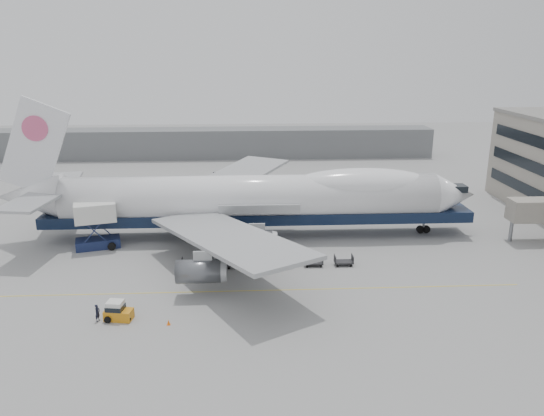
{
  "coord_description": "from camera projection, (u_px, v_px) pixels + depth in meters",
  "views": [
    {
      "loc": [
        -0.85,
        -59.76,
        25.85
      ],
      "look_at": [
        2.58,
        6.0,
        5.96
      ],
      "focal_mm": 35.0,
      "sensor_mm": 36.0,
      "label": 1
    }
  ],
  "objects": [
    {
      "name": "apron_line",
      "position": [
        254.0,
        291.0,
        58.91
      ],
      "size": [
        60.0,
        0.15,
        0.01
      ],
      "primitive_type": "cube",
      "color": "gold",
      "rests_on": "ground"
    },
    {
      "name": "traffic_cone",
      "position": [
        168.0,
        322.0,
        51.58
      ],
      "size": [
        0.36,
        0.36,
        0.53
      ],
      "rotation": [
        0.0,
        0.0,
        -0.06
      ],
      "color": "orange",
      "rests_on": "ground"
    },
    {
      "name": "dolly_2",
      "position": [
        253.0,
        263.0,
        65.12
      ],
      "size": [
        2.3,
        1.35,
        1.3
      ],
      "color": "#2D2D30",
      "rests_on": "ground"
    },
    {
      "name": "catering_truck",
      "position": [
        96.0,
        223.0,
        70.75
      ],
      "size": [
        6.25,
        4.99,
        6.26
      ],
      "rotation": [
        0.0,
        0.0,
        0.27
      ],
      "color": "#18234A",
      "rests_on": "ground"
    },
    {
      "name": "ground_worker",
      "position": [
        97.0,
        313.0,
        52.12
      ],
      "size": [
        0.62,
        0.75,
        1.78
      ],
      "primitive_type": "imported",
      "rotation": [
        0.0,
        0.0,
        1.23
      ],
      "color": "black",
      "rests_on": "ground"
    },
    {
      "name": "hangar",
      "position": [
        207.0,
        143.0,
        130.05
      ],
      "size": [
        110.0,
        8.0,
        7.0
      ],
      "primitive_type": "cube",
      "color": "slate",
      "rests_on": "ground"
    },
    {
      "name": "ground",
      "position": [
        253.0,
        269.0,
        64.64
      ],
      "size": [
        260.0,
        260.0,
        0.0
      ],
      "primitive_type": "plane",
      "color": "gray",
      "rests_on": "ground"
    },
    {
      "name": "dolly_5",
      "position": [
        344.0,
        261.0,
        65.68
      ],
      "size": [
        2.3,
        1.35,
        1.3
      ],
      "color": "#2D2D30",
      "rests_on": "ground"
    },
    {
      "name": "dolly_4",
      "position": [
        313.0,
        262.0,
        65.49
      ],
      "size": [
        2.3,
        1.35,
        1.3
      ],
      "color": "#2D2D30",
      "rests_on": "ground"
    },
    {
      "name": "baggage_tug",
      "position": [
        117.0,
        311.0,
        52.43
      ],
      "size": [
        2.89,
        1.87,
        1.97
      ],
      "rotation": [
        0.0,
        0.0,
        -0.17
      ],
      "color": "orange",
      "rests_on": "ground"
    },
    {
      "name": "airliner",
      "position": [
        256.0,
        198.0,
        74.52
      ],
      "size": [
        67.0,
        55.3,
        19.98
      ],
      "color": "white",
      "rests_on": "ground"
    },
    {
      "name": "dolly_0",
      "position": [
        191.0,
        264.0,
        64.74
      ],
      "size": [
        2.3,
        1.35,
        1.3
      ],
      "color": "#2D2D30",
      "rests_on": "ground"
    },
    {
      "name": "dolly_1",
      "position": [
        222.0,
        264.0,
        64.93
      ],
      "size": [
        2.3,
        1.35,
        1.3
      ],
      "color": "#2D2D30",
      "rests_on": "ground"
    },
    {
      "name": "dolly_3",
      "position": [
        283.0,
        262.0,
        65.31
      ],
      "size": [
        2.3,
        1.35,
        1.3
      ],
      "color": "#2D2D30",
      "rests_on": "ground"
    }
  ]
}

